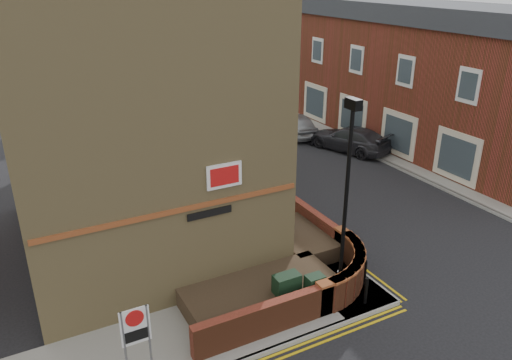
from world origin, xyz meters
The scene contains 25 objects.
ground centered at (0.00, 0.00, 0.00)m, with size 120.00×120.00×0.00m, color black.
pavement_corner centered at (-3.50, 1.50, 0.06)m, with size 13.00×3.00×0.12m, color gray.
pavement_main centered at (2.00, 16.00, 0.06)m, with size 2.00×32.00×0.12m, color gray.
pavement_far centered at (13.00, 13.00, 0.06)m, with size 4.00×40.00×0.12m, color gray.
kerb_main_near centered at (3.00, 16.00, 0.06)m, with size 0.15×32.00×0.12m, color gray.
kerb_main_far centered at (11.00, 13.00, 0.06)m, with size 0.15×40.00×0.12m, color gray.
yellow_lines_main centered at (3.25, 16.00, 0.01)m, with size 0.28×32.00×0.01m, color gold.
corner_building centered at (-2.84, 8.00, 6.23)m, with size 8.95×10.40×13.60m.
garden_wall centered at (0.00, 2.50, 0.00)m, with size 6.80×6.00×1.20m, color brown, non-canonical shape.
lamppost centered at (1.60, 1.20, 3.34)m, with size 0.25×0.50×6.30m.
utility_cabinet_large centered at (-0.30, 1.30, 0.72)m, with size 0.80×0.45×1.20m, color black.
utility_cabinet_small centered at (0.50, 1.00, 0.67)m, with size 0.55×0.40×1.10m, color black.
bollard_near centered at (2.00, 0.40, 0.57)m, with size 0.11×0.11×0.90m, color black.
bollard_far centered at (2.60, 1.20, 0.57)m, with size 0.11×0.11×0.90m, color black.
zone_sign centered at (-5.00, 0.50, 1.64)m, with size 0.72×0.07×2.20m.
far_terrace centered at (14.50, 17.00, 4.04)m, with size 5.40×30.40×8.00m.
far_terrace_cream centered at (14.50, 38.00, 4.05)m, with size 5.40×12.40×8.00m.
tree_near centered at (2.00, 14.05, 4.70)m, with size 3.64×3.65×6.70m.
tree_mid centered at (2.00, 22.05, 5.20)m, with size 4.03×4.03×7.42m.
tree_far centered at (2.00, 30.05, 4.91)m, with size 3.81×3.81×7.00m.
traffic_light_assembly centered at (2.40, 25.00, 2.78)m, with size 0.20×0.16×4.20m.
silver_car_near centered at (4.67, 14.64, 0.71)m, with size 1.51×4.33×1.43m, color #98999F.
red_car_main centered at (3.98, 21.56, 0.71)m, with size 2.36×5.11×1.42m, color maroon.
grey_car_far centered at (10.50, 12.26, 0.70)m, with size 1.96×4.83×1.40m, color #2B2B30.
silver_car_far centered at (9.38, 16.16, 0.70)m, with size 1.66×4.12×1.40m, color gray.
Camera 1 is at (-6.91, -9.28, 9.62)m, focal length 35.00 mm.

